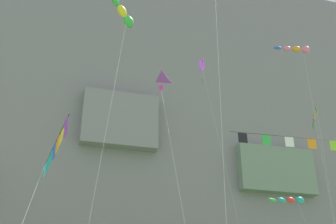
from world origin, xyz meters
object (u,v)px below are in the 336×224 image
Objects in this scene: kite_diamond_far_left at (203,72)px; kite_banner_near_cliff at (293,147)px; kite_windsock_mid_center at (292,200)px; kite_banner_low_center at (53,154)px; kite_windsock_high_right at (297,50)px; kite_windsock_low_left at (123,13)px; kite_delta_upper_right at (157,94)px; kite_banner_low_right at (315,123)px.

kite_diamond_far_left reaches higher than kite_banner_near_cliff.
kite_windsock_mid_center is 29.89m from kite_banner_low_center.
kite_banner_near_cliff is (-13.80, -17.03, -20.38)m from kite_windsock_high_right.
kite_windsock_high_right is at bearing 2.96° from kite_windsock_mid_center.
kite_windsock_low_left is at bearing -149.82° from kite_windsock_high_right.
kite_windsock_low_left is (-9.52, 3.47, 10.07)m from kite_banner_near_cliff.
kite_banner_low_center is at bearing -145.03° from kite_windsock_high_right.
kite_diamond_far_left is 2.21× the size of kite_windsock_mid_center.
kite_windsock_low_left reaches higher than kite_windsock_mid_center.
kite_diamond_far_left reaches higher than kite_banner_low_center.
kite_windsock_low_left is 13.82m from kite_banner_low_center.
kite_delta_upper_right is at bearing -122.04° from kite_diamond_far_left.
kite_windsock_high_right is 18.98m from kite_windsock_mid_center.
kite_diamond_far_left is 18.17m from kite_windsock_mid_center.
kite_windsock_high_right is at bearing 34.97° from kite_banner_low_center.
kite_windsock_mid_center is 25.28m from kite_windsock_low_left.
kite_windsock_mid_center is at bearing -31.75° from kite_diamond_far_left.
kite_windsock_high_right reaches higher than kite_delta_upper_right.
kite_delta_upper_right reaches higher than kite_banner_near_cliff.
kite_windsock_mid_center reaches higher than kite_banner_low_center.
kite_banner_low_center is at bearing -125.16° from kite_diamond_far_left.
kite_banner_near_cliff is (-3.21, -21.21, -17.90)m from kite_diamond_far_left.
kite_windsock_mid_center is 1.13× the size of kite_banner_near_cliff.
kite_banner_near_cliff reaches higher than kite_banner_low_center.
kite_windsock_high_right is 1.30× the size of kite_banner_low_right.
kite_banner_near_cliff is 1.24× the size of kite_banner_low_center.
kite_banner_near_cliff is (6.43, -5.82, -5.45)m from kite_delta_upper_right.
kite_diamond_far_left is 27.93m from kite_banner_near_cliff.
kite_banner_low_right is (23.06, 13.88, 6.70)m from kite_delta_upper_right.
kite_banner_low_right is (16.63, 19.69, 12.15)m from kite_banner_near_cliff.
kite_windsock_low_left is at bearing 56.61° from kite_banner_low_center.
kite_banner_low_right is at bearing 43.26° from kite_windsock_high_right.
kite_banner_low_center is (-3.37, -5.10, -12.39)m from kite_windsock_low_left.
kite_windsock_high_right is at bearing 50.98° from kite_banner_near_cliff.
kite_delta_upper_right is (-20.23, -11.22, -14.93)m from kite_windsock_high_right.
kite_banner_low_center is (-26.69, -18.67, -22.70)m from kite_windsock_high_right.
kite_banner_low_center is (-16.09, -22.84, -20.22)m from kite_diamond_far_left.
kite_banner_low_center is at bearing -130.91° from kite_delta_upper_right.
kite_banner_near_cliff is at bearing -98.59° from kite_diamond_far_left.
kite_windsock_low_left is 30.84m from kite_banner_low_right.
kite_windsock_high_right is 1.79× the size of kite_delta_upper_right.
kite_banner_near_cliff is at bearing -42.15° from kite_delta_upper_right.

